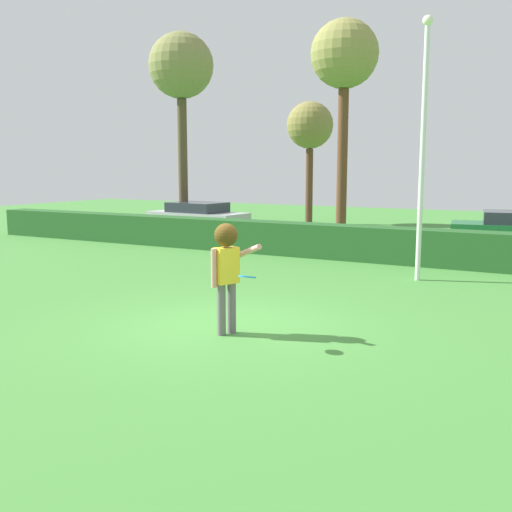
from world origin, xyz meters
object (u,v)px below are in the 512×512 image
bare_elm_tree (310,127)px  person (227,262)px  lamppost (423,138)px  willow_tree (344,60)px  maple_tree (181,70)px  frisbee (247,277)px  parked_car_silver (197,216)px

bare_elm_tree → person: bearing=-70.5°
lamppost → willow_tree: size_ratio=0.77×
maple_tree → willow_tree: size_ratio=1.03×
person → lamppost: 6.73m
person → maple_tree: (-9.69, 12.49, 5.40)m
person → bare_elm_tree: (-6.38, 18.06, 3.32)m
lamppost → frisbee: bearing=-98.1°
maple_tree → lamppost: bearing=-29.3°
person → parked_car_silver: bearing=125.8°
lamppost → bare_elm_tree: (-7.99, 11.89, 1.15)m
person → willow_tree: willow_tree is taller
frisbee → bare_elm_tree: bearing=110.8°
parked_car_silver → willow_tree: 8.38m
frisbee → bare_elm_tree: bare_elm_tree is taller
frisbee → parked_car_silver: 15.90m
lamppost → willow_tree: (-4.35, 6.45, 3.08)m
bare_elm_tree → willow_tree: bearing=-56.2°
person → maple_tree: size_ratio=0.22×
lamppost → parked_car_silver: bearing=149.7°
person → lamppost: (1.60, 6.17, 2.17)m
frisbee → lamppost: 7.09m
frisbee → maple_tree: maple_tree is taller
maple_tree → bare_elm_tree: size_ratio=1.42×
willow_tree → bare_elm_tree: bearing=123.8°
lamppost → willow_tree: 8.37m
maple_tree → bare_elm_tree: 6.80m
lamppost → maple_tree: bearing=150.7°
lamppost → parked_car_silver: (-10.44, 6.09, -2.67)m
willow_tree → frisbee: bearing=-75.4°
frisbee → lamppost: lamppost is taller
maple_tree → willow_tree: (6.94, 0.13, -0.15)m
maple_tree → bare_elm_tree: bearing=59.3°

